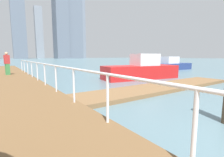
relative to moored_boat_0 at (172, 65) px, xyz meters
name	(u,v)px	position (x,y,z in m)	size (l,w,h in m)	color
ground_plane	(53,73)	(-14.39, 5.10, -0.64)	(300.00, 300.00, 0.00)	slate
floating_dock	(159,88)	(-12.13, -7.91, -0.55)	(11.52, 2.00, 0.18)	olive
boardwalk_railing	(56,71)	(-17.54, -7.17, 0.61)	(0.06, 22.86, 1.08)	white
moored_boat_0	(172,65)	(0.00, 0.00, 0.00)	(6.14, 1.88, 1.78)	navy
moored_boat_2	(141,70)	(-9.77, -4.08, 0.07)	(6.58, 3.00, 2.02)	red
pedestrian_0	(7,63)	(-18.84, 1.16, 0.67)	(0.41, 0.32, 1.75)	#3F8C4C
skyline_tower_3	(17,8)	(-5.12, 126.56, 35.51)	(9.29, 6.74, 72.31)	slate
skyline_tower_4	(39,33)	(11.43, 141.34, 20.91)	(6.11, 7.00, 43.11)	#8C939E
skyline_tower_5	(60,4)	(24.66, 123.75, 42.49)	(9.85, 12.90, 86.27)	slate
skyline_tower_6	(73,21)	(36.15, 124.88, 31.20)	(11.92, 12.83, 63.69)	slate
skyline_tower_7	(78,26)	(47.32, 142.18, 30.20)	(12.20, 9.39, 61.69)	gray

